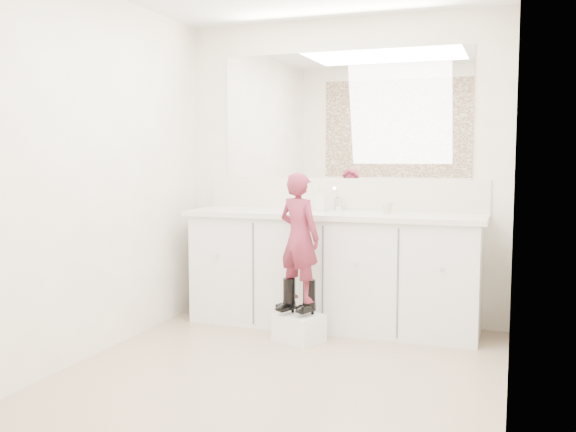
% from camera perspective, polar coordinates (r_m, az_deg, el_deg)
% --- Properties ---
extents(floor, '(3.00, 3.00, 0.00)m').
position_cam_1_polar(floor, '(3.96, -0.94, -14.12)').
color(floor, '#806F54').
rests_on(floor, ground).
extents(wall_back, '(2.60, 0.00, 2.60)m').
position_cam_1_polar(wall_back, '(5.16, 4.88, 4.03)').
color(wall_back, beige).
rests_on(wall_back, floor).
extents(wall_front, '(2.60, 0.00, 2.60)m').
position_cam_1_polar(wall_front, '(2.39, -13.70, 2.29)').
color(wall_front, beige).
rests_on(wall_front, floor).
extents(wall_left, '(0.00, 3.00, 3.00)m').
position_cam_1_polar(wall_left, '(4.36, -17.22, 3.55)').
color(wall_left, beige).
rests_on(wall_left, floor).
extents(wall_right, '(0.00, 3.00, 3.00)m').
position_cam_1_polar(wall_right, '(3.49, 19.45, 3.08)').
color(wall_right, beige).
rests_on(wall_right, floor).
extents(vanity_cabinet, '(2.20, 0.55, 0.85)m').
position_cam_1_polar(vanity_cabinet, '(4.98, 4.01, -4.99)').
color(vanity_cabinet, silver).
rests_on(vanity_cabinet, floor).
extents(countertop, '(2.28, 0.58, 0.04)m').
position_cam_1_polar(countertop, '(4.90, 3.99, 0.10)').
color(countertop, beige).
rests_on(countertop, vanity_cabinet).
extents(backsplash, '(2.28, 0.03, 0.25)m').
position_cam_1_polar(backsplash, '(5.16, 4.82, 1.97)').
color(backsplash, beige).
rests_on(backsplash, countertop).
extents(mirror, '(2.00, 0.02, 1.00)m').
position_cam_1_polar(mirror, '(5.16, 4.89, 8.92)').
color(mirror, white).
rests_on(mirror, wall_back).
extents(dot_panel, '(2.00, 0.01, 1.20)m').
position_cam_1_polar(dot_panel, '(2.41, -13.81, 13.03)').
color(dot_panel, '#472819').
rests_on(dot_panel, wall_front).
extents(faucet, '(0.08, 0.08, 0.10)m').
position_cam_1_polar(faucet, '(5.05, 4.50, 1.05)').
color(faucet, silver).
rests_on(faucet, countertop).
extents(cup, '(0.11, 0.11, 0.08)m').
position_cam_1_polar(cup, '(4.90, 8.82, 0.75)').
color(cup, beige).
rests_on(cup, countertop).
extents(soap_bottle, '(0.09, 0.09, 0.18)m').
position_cam_1_polar(soap_bottle, '(5.00, 2.88, 1.46)').
color(soap_bottle, silver).
rests_on(soap_bottle, countertop).
extents(step_stool, '(0.38, 0.35, 0.20)m').
position_cam_1_polar(step_stool, '(4.64, 0.99, -9.90)').
color(step_stool, white).
rests_on(step_stool, floor).
extents(boot_left, '(0.15, 0.19, 0.26)m').
position_cam_1_polar(boot_left, '(4.61, 0.11, -7.11)').
color(boot_left, black).
rests_on(boot_left, step_stool).
extents(boot_right, '(0.15, 0.19, 0.26)m').
position_cam_1_polar(boot_right, '(4.56, 1.90, -7.24)').
color(boot_right, black).
rests_on(boot_right, step_stool).
extents(toddler, '(0.39, 0.32, 0.91)m').
position_cam_1_polar(toddler, '(4.51, 1.01, -1.88)').
color(toddler, '#AF3656').
rests_on(toddler, step_stool).
extents(toothbrush, '(0.13, 0.06, 0.06)m').
position_cam_1_polar(toothbrush, '(4.48, 1.86, -0.70)').
color(toothbrush, pink).
rests_on(toothbrush, toddler).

